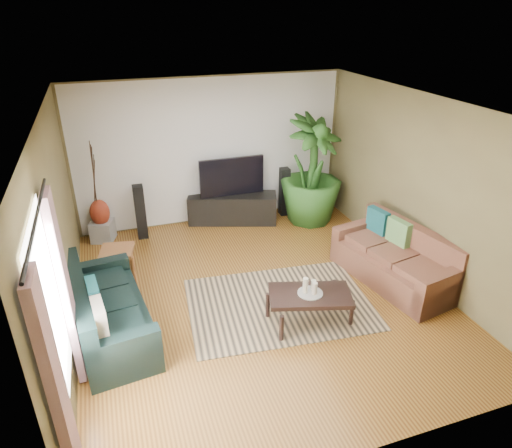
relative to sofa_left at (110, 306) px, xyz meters
name	(u,v)px	position (x,y,z in m)	size (l,w,h in m)	color
floor	(260,294)	(2.06, 0.21, -0.42)	(5.50, 5.50, 0.00)	brown
ceiling	(261,107)	(2.06, 0.21, 2.28)	(5.50, 5.50, 0.00)	white
wall_back	(211,152)	(2.06, 2.96, 0.93)	(5.00, 5.00, 0.00)	brown
wall_front	(373,342)	(2.06, -2.54, 0.93)	(5.00, 5.00, 0.00)	brown
wall_left	(59,238)	(-0.44, 0.21, 0.92)	(5.50, 5.50, 0.00)	brown
wall_right	(420,188)	(4.56, 0.21, 0.92)	(5.50, 5.50, 0.00)	brown
backwall_panel	(212,152)	(2.06, 2.95, 0.93)	(4.90, 4.90, 0.00)	white
window_pane	(51,315)	(-0.42, -1.39, 0.97)	(1.80, 1.80, 0.00)	white
curtain_near	(59,399)	(-0.37, -2.14, 0.72)	(0.08, 0.35, 2.20)	gray
curtain_far	(66,291)	(-0.37, -0.64, 0.72)	(0.08, 0.35, 2.20)	gray
curtain_rod	(36,220)	(-0.37, -1.39, 1.87)	(0.03, 0.03, 1.90)	black
sofa_left	(110,306)	(0.00, 0.00, 0.00)	(1.91, 0.82, 0.85)	black
sofa_right	(395,256)	(4.08, -0.08, 0.00)	(1.92, 0.86, 0.85)	brown
area_rug	(279,303)	(2.23, -0.10, -0.42)	(2.52, 1.79, 0.01)	tan
coffee_table	(309,307)	(2.47, -0.57, -0.21)	(1.06, 0.58, 0.43)	black
candle_tray	(310,293)	(2.47, -0.57, 0.02)	(0.33, 0.33, 0.01)	gray
candle_tall	(305,285)	(2.41, -0.54, 0.13)	(0.07, 0.07, 0.21)	white
candle_mid	(315,288)	(2.51, -0.61, 0.11)	(0.07, 0.07, 0.16)	beige
candle_short	(313,285)	(2.54, -0.51, 0.09)	(0.07, 0.07, 0.14)	beige
tv_stand	(233,208)	(2.37, 2.71, -0.15)	(1.66, 0.50, 0.55)	black
television	(232,177)	(2.37, 2.71, 0.49)	(1.22, 0.07, 0.72)	black
speaker_left	(140,212)	(0.65, 2.59, 0.07)	(0.18, 0.20, 0.99)	black
speaker_right	(284,192)	(3.43, 2.71, 0.05)	(0.17, 0.19, 0.96)	black
potted_plant	(312,171)	(3.79, 2.28, 0.59)	(1.13, 1.13, 2.02)	#25531B
plant_pot	(309,213)	(3.79, 2.28, -0.28)	(0.37, 0.37, 0.29)	black
pedestal	(103,231)	(-0.03, 2.71, -0.24)	(0.37, 0.37, 0.37)	#969693
vase	(100,213)	(-0.03, 2.71, 0.11)	(0.34, 0.34, 0.47)	maroon
side_table	(119,264)	(0.17, 1.33, -0.17)	(0.47, 0.47, 0.50)	brown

